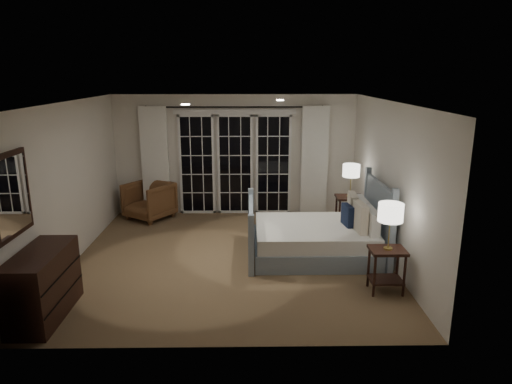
{
  "coord_description": "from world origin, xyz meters",
  "views": [
    {
      "loc": [
        0.3,
        -6.92,
        2.93
      ],
      "look_at": [
        0.4,
        0.22,
        1.05
      ],
      "focal_mm": 32.0,
      "sensor_mm": 36.0,
      "label": 1
    }
  ],
  "objects_px": {
    "bed": "(318,237)",
    "dresser": "(43,285)",
    "nightstand_right": "(349,208)",
    "nightstand_left": "(387,264)",
    "lamp_right": "(351,171)",
    "lamp_left": "(391,213)",
    "armchair": "(149,201)"
  },
  "relations": [
    {
      "from": "bed",
      "to": "nightstand_right",
      "type": "height_order",
      "value": "bed"
    },
    {
      "from": "lamp_left",
      "to": "armchair",
      "type": "xyz_separation_m",
      "value": [
        -3.92,
        3.3,
        -0.75
      ]
    },
    {
      "from": "nightstand_left",
      "to": "dresser",
      "type": "relative_size",
      "value": 0.52
    },
    {
      "from": "armchair",
      "to": "lamp_right",
      "type": "bearing_deg",
      "value": 23.56
    },
    {
      "from": "nightstand_left",
      "to": "armchair",
      "type": "distance_m",
      "value": 5.13
    },
    {
      "from": "lamp_left",
      "to": "armchair",
      "type": "height_order",
      "value": "lamp_left"
    },
    {
      "from": "nightstand_left",
      "to": "lamp_left",
      "type": "distance_m",
      "value": 0.73
    },
    {
      "from": "bed",
      "to": "nightstand_right",
      "type": "relative_size",
      "value": 3.19
    },
    {
      "from": "bed",
      "to": "lamp_right",
      "type": "xyz_separation_m",
      "value": [
        0.77,
        1.26,
        0.84
      ]
    },
    {
      "from": "bed",
      "to": "nightstand_left",
      "type": "height_order",
      "value": "bed"
    },
    {
      "from": "bed",
      "to": "dresser",
      "type": "bearing_deg",
      "value": -152.72
    },
    {
      "from": "lamp_left",
      "to": "lamp_right",
      "type": "height_order",
      "value": "lamp_right"
    },
    {
      "from": "nightstand_right",
      "to": "dresser",
      "type": "xyz_separation_m",
      "value": [
        -4.42,
        -3.14,
        -0.02
      ]
    },
    {
      "from": "nightstand_left",
      "to": "nightstand_right",
      "type": "distance_m",
      "value": 2.54
    },
    {
      "from": "nightstand_right",
      "to": "dresser",
      "type": "bearing_deg",
      "value": -144.63
    },
    {
      "from": "lamp_right",
      "to": "dresser",
      "type": "bearing_deg",
      "value": -144.63
    },
    {
      "from": "bed",
      "to": "lamp_right",
      "type": "relative_size",
      "value": 3.46
    },
    {
      "from": "bed",
      "to": "dresser",
      "type": "height_order",
      "value": "bed"
    },
    {
      "from": "lamp_right",
      "to": "dresser",
      "type": "xyz_separation_m",
      "value": [
        -4.42,
        -3.14,
        -0.73
      ]
    },
    {
      "from": "nightstand_left",
      "to": "nightstand_right",
      "type": "relative_size",
      "value": 0.93
    },
    {
      "from": "bed",
      "to": "nightstand_left",
      "type": "distance_m",
      "value": 1.49
    },
    {
      "from": "lamp_right",
      "to": "armchair",
      "type": "relative_size",
      "value": 0.73
    },
    {
      "from": "nightstand_right",
      "to": "lamp_right",
      "type": "xyz_separation_m",
      "value": [
        0.0,
        -0.0,
        0.72
      ]
    },
    {
      "from": "bed",
      "to": "lamp_left",
      "type": "bearing_deg",
      "value": -60.03
    },
    {
      "from": "nightstand_left",
      "to": "nightstand_right",
      "type": "xyz_separation_m",
      "value": [
        0.03,
        2.54,
        0.03
      ]
    },
    {
      "from": "nightstand_right",
      "to": "lamp_right",
      "type": "relative_size",
      "value": 1.08
    },
    {
      "from": "nightstand_right",
      "to": "bed",
      "type": "bearing_deg",
      "value": -121.58
    },
    {
      "from": "nightstand_right",
      "to": "nightstand_left",
      "type": "bearing_deg",
      "value": -90.7
    },
    {
      "from": "lamp_left",
      "to": "dresser",
      "type": "distance_m",
      "value": 4.49
    },
    {
      "from": "nightstand_left",
      "to": "dresser",
      "type": "height_order",
      "value": "dresser"
    },
    {
      "from": "nightstand_left",
      "to": "armchair",
      "type": "relative_size",
      "value": 0.74
    },
    {
      "from": "nightstand_left",
      "to": "bed",
      "type": "bearing_deg",
      "value": 119.97
    }
  ]
}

